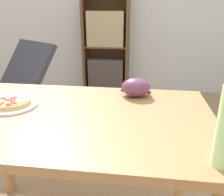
{
  "coord_description": "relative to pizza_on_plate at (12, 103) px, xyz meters",
  "views": [
    {
      "loc": [
        0.29,
        -0.93,
        1.2
      ],
      "look_at": [
        0.16,
        0.03,
        0.83
      ],
      "focal_mm": 38.0,
      "sensor_mm": 36.0,
      "label": 1
    }
  ],
  "objects": [
    {
      "name": "pizza_on_plate",
      "position": [
        0.0,
        0.0,
        0.0
      ],
      "size": [
        0.24,
        0.24,
        0.04
      ],
      "color": "white",
      "rests_on": "dining_table"
    },
    {
      "name": "grape_bunch",
      "position": [
        0.56,
        0.21,
        0.03
      ],
      "size": [
        0.16,
        0.12,
        0.09
      ],
      "color": "#6B3856",
      "rests_on": "dining_table"
    },
    {
      "name": "lounge_chair_near",
      "position": [
        -0.66,
        1.08,
        -0.5
      ],
      "size": [
        0.88,
        0.97,
        0.88
      ],
      "rotation": [
        0.0,
        0.0,
        -0.58
      ],
      "color": "slate",
      "rests_on": "ground_plane"
    },
    {
      "name": "dining_table",
      "position": [
        0.29,
        -0.04,
        -0.13
      ],
      "size": [
        1.25,
        0.75,
        0.77
      ],
      "color": "#A37549",
      "rests_on": "ground_plane"
    },
    {
      "name": "bookshelf",
      "position": [
        0.07,
        2.43,
        -0.16
      ],
      "size": [
        0.65,
        0.28,
        1.35
      ],
      "color": "brown",
      "rests_on": "ground_plane"
    },
    {
      "name": "wall_back",
      "position": [
        0.3,
        2.6,
        0.52
      ],
      "size": [
        8.0,
        0.05,
        2.6
      ],
      "color": "silver",
      "rests_on": "ground_plane"
    }
  ]
}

